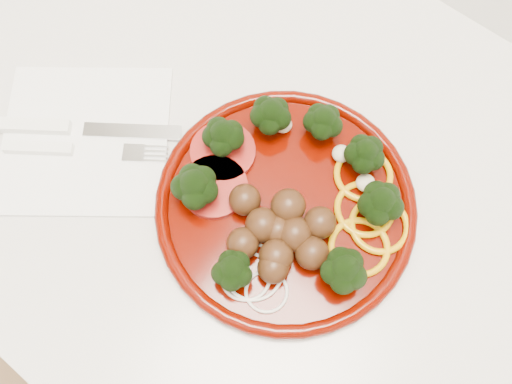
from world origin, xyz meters
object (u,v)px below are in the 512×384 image
Objects in this scene: plate at (287,203)px; knife at (65,128)px; napkin at (85,139)px; fork at (58,149)px.

plate is 1.59× the size of knife.
plate is at bearing 18.45° from napkin.
fork reaches higher than napkin.
knife reaches higher than fork.
fork is (0.01, -0.02, -0.00)m from knife.
fork is at bearing -156.17° from plate.
plate is 1.79× the size of fork.
knife is at bearing -161.99° from plate.
napkin is 1.06× the size of knife.
knife is at bearing 83.00° from fork.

